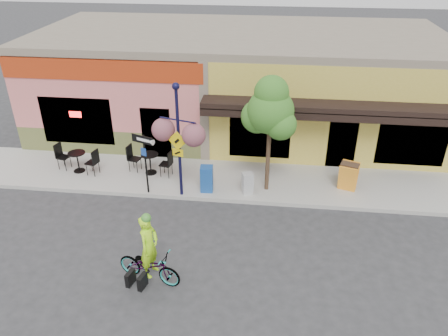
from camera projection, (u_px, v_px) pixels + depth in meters
The scene contains 14 objects.
ground at pixel (219, 210), 15.02m from camera, with size 90.00×90.00×0.00m, color #2D2D30.
sidewalk at pixel (226, 179), 16.72m from camera, with size 24.00×3.00×0.15m, color #9E9B93.
curb at pixel (221, 200), 15.46m from camera, with size 24.00×0.12×0.15m, color #A8A59E.
building at pixel (239, 80), 20.46m from camera, with size 18.20×8.20×4.50m, color #D66B6A, non-canonical shape.
bicycle at pixel (149, 266), 11.84m from camera, with size 0.65×1.86×0.98m, color maroon.
cyclist_rider at pixel (150, 253), 11.63m from camera, with size 0.67×0.44×1.84m, color #B3FF1A.
lamp_post at pixel (179, 142), 14.66m from camera, with size 1.32×0.53×4.14m, color #121136, non-canonical shape.
one_way_sign at pixel (146, 165), 15.24m from camera, with size 0.86×0.19×2.26m, color black, non-canonical shape.
cafe_set_left at pixel (77, 159), 16.88m from camera, with size 1.76×0.88×1.06m, color black, non-canonical shape.
cafe_set_right at pixel (150, 161), 16.75m from camera, with size 1.78×0.89×1.07m, color black, non-canonical shape.
newspaper_box_blue at pixel (207, 179), 15.64m from camera, with size 0.44×0.39×0.98m, color #184895, non-canonical shape.
newspaper_box_grey at pixel (248, 183), 15.55m from camera, with size 0.37×0.33×0.79m, color #ACACAC, non-canonical shape.
street_tree at pixel (269, 135), 14.94m from camera, with size 1.68×1.68×4.30m, color #3D7A26, non-canonical shape.
sandwich_board at pixel (347, 179), 15.55m from camera, with size 0.63×0.46×1.05m, color #FF9D28, non-canonical shape.
Camera 1 is at (1.62, -12.34, 8.54)m, focal length 35.00 mm.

